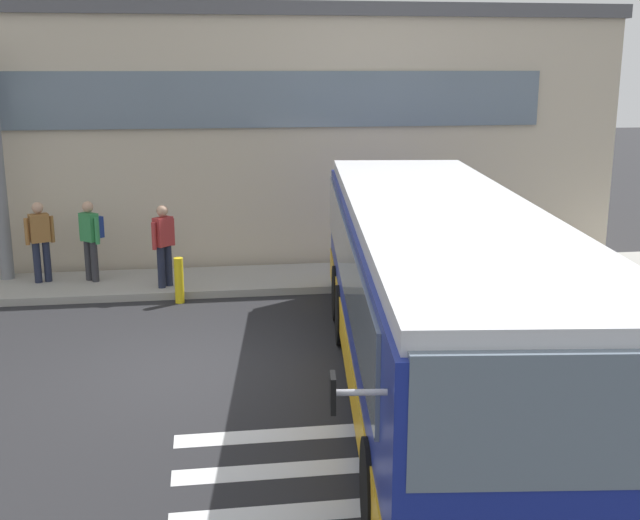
# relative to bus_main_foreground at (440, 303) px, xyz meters

# --- Properties ---
(ground_plane) EXTENTS (80.00, 90.00, 0.02)m
(ground_plane) POSITION_rel_bus_main_foreground_xyz_m (-3.43, 1.41, -1.34)
(ground_plane) COLOR #232326
(ground_plane) RESTS_ON ground
(bay_paint_stripes) EXTENTS (4.40, 3.96, 0.01)m
(bay_paint_stripes) POSITION_rel_bus_main_foreground_xyz_m (-1.43, -2.79, -1.33)
(bay_paint_stripes) COLOR silver
(bay_paint_stripes) RESTS_ON ground
(terminal_building) EXTENTS (21.47, 13.80, 5.86)m
(terminal_building) POSITION_rel_bus_main_foreground_xyz_m (-4.11, 13.01, 1.59)
(terminal_building) COLOR beige
(terminal_building) RESTS_ON ground
(boarding_curb) EXTENTS (23.67, 2.00, 0.15)m
(boarding_curb) POSITION_rel_bus_main_foreground_xyz_m (-3.43, 6.21, -1.26)
(boarding_curb) COLOR #9E9B93
(boarding_curb) RESTS_ON ground
(bus_main_foreground) EXTENTS (4.20, 11.25, 2.70)m
(bus_main_foreground) POSITION_rel_bus_main_foreground_xyz_m (0.00, 0.00, 0.00)
(bus_main_foreground) COLOR navy
(bus_main_foreground) RESTS_ON ground
(passenger_near_column) EXTENTS (0.55, 0.35, 1.68)m
(passenger_near_column) POSITION_rel_bus_main_foreground_xyz_m (-6.53, 6.42, -0.25)
(passenger_near_column) COLOR #1E2338
(passenger_near_column) RESTS_ON boarding_curb
(passenger_by_doorway) EXTENTS (0.51, 0.51, 1.68)m
(passenger_by_doorway) POSITION_rel_bus_main_foreground_xyz_m (-5.51, 6.40, -0.22)
(passenger_by_doorway) COLOR #2D2D33
(passenger_by_doorway) RESTS_ON boarding_curb
(passenger_at_curb_edge) EXTENTS (0.44, 0.45, 1.68)m
(passenger_at_curb_edge) POSITION_rel_bus_main_foreground_xyz_m (-4.01, 5.70, -0.25)
(passenger_at_curb_edge) COLOR #1E2338
(passenger_at_curb_edge) RESTS_ON boarding_curb
(safety_bollard_yellow) EXTENTS (0.18, 0.18, 0.90)m
(safety_bollard_yellow) POSITION_rel_bus_main_foreground_xyz_m (-3.71, 5.01, -0.88)
(safety_bollard_yellow) COLOR yellow
(safety_bollard_yellow) RESTS_ON ground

